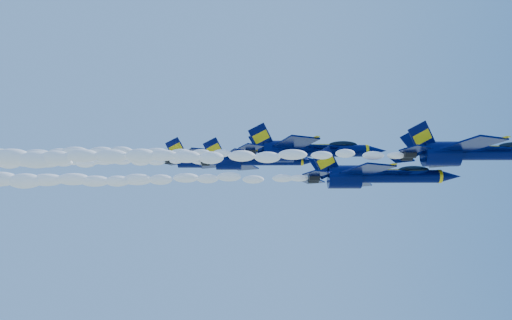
{
  "coord_description": "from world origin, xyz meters",
  "views": [
    {
      "loc": [
        -8.36,
        -63.4,
        138.47
      ],
      "look_at": [
        -8.84,
        5.61,
        154.1
      ],
      "focal_mm": 35.0,
      "sensor_mm": 36.0,
      "label": 1
    }
  ],
  "objects_px": {
    "jet_lead": "(473,153)",
    "jet_fifth": "(212,159)",
    "jet_third": "(307,150)",
    "jet_second": "(375,176)",
    "jet_fourth": "(252,160)"
  },
  "relations": [
    {
      "from": "jet_lead",
      "to": "jet_fifth",
      "type": "bearing_deg",
      "value": 137.09
    },
    {
      "from": "jet_third",
      "to": "jet_fifth",
      "type": "height_order",
      "value": "jet_fifth"
    },
    {
      "from": "jet_lead",
      "to": "jet_third",
      "type": "relative_size",
      "value": 0.91
    },
    {
      "from": "jet_fifth",
      "to": "jet_third",
      "type": "bearing_deg",
      "value": -46.04
    },
    {
      "from": "jet_lead",
      "to": "jet_third",
      "type": "xyz_separation_m",
      "value": [
        -17.29,
        14.46,
        3.88
      ]
    },
    {
      "from": "jet_second",
      "to": "jet_fifth",
      "type": "distance_m",
      "value": 33.39
    },
    {
      "from": "jet_fifth",
      "to": "jet_lead",
      "type": "bearing_deg",
      "value": -42.91
    },
    {
      "from": "jet_fourth",
      "to": "jet_fifth",
      "type": "distance_m",
      "value": 11.76
    },
    {
      "from": "jet_second",
      "to": "jet_fourth",
      "type": "xyz_separation_m",
      "value": [
        -15.51,
        14.28,
        5.28
      ]
    },
    {
      "from": "jet_third",
      "to": "jet_fourth",
      "type": "bearing_deg",
      "value": 140.62
    },
    {
      "from": "jet_lead",
      "to": "jet_fifth",
      "type": "xyz_separation_m",
      "value": [
        -32.28,
        30.0,
        6.26
      ]
    },
    {
      "from": "jet_second",
      "to": "jet_third",
      "type": "height_order",
      "value": "jet_third"
    },
    {
      "from": "jet_third",
      "to": "jet_fifth",
      "type": "xyz_separation_m",
      "value": [
        -14.99,
        15.54,
        2.37
      ]
    },
    {
      "from": "jet_second",
      "to": "jet_fourth",
      "type": "bearing_deg",
      "value": 137.37
    },
    {
      "from": "jet_second",
      "to": "jet_fifth",
      "type": "bearing_deg",
      "value": 134.09
    }
  ]
}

